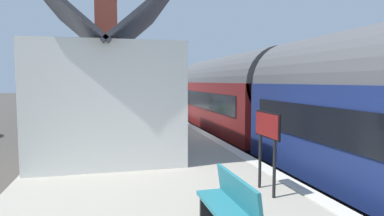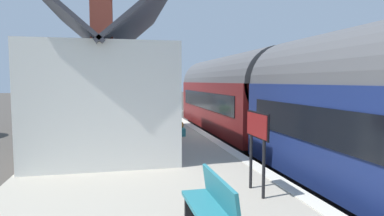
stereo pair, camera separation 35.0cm
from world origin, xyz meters
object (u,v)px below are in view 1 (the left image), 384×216
(station_building, at_px, (109,94))
(bench_near_building, at_px, (136,107))
(planter_by_door, at_px, (180,128))
(lamp_post_platform, at_px, (168,73))
(station_sign_board, at_px, (267,132))
(bench_mid_platform, at_px, (229,206))
(planter_edge_near, at_px, (158,112))
(planter_edge_far, at_px, (148,112))

(station_building, relative_size, bench_near_building, 5.66)
(station_building, height_order, bench_near_building, station_building)
(station_building, xyz_separation_m, bench_near_building, (9.67, -1.59, -1.23))
(planter_by_door, height_order, lamp_post_platform, lamp_post_platform)
(station_sign_board, bearing_deg, bench_mid_platform, 139.80)
(planter_edge_near, distance_m, lamp_post_platform, 2.29)
(planter_edge_far, bearing_deg, station_building, 163.90)
(station_building, bearing_deg, planter_edge_far, -16.10)
(planter_by_door, distance_m, lamp_post_platform, 6.03)
(bench_near_building, bearing_deg, station_sign_board, -174.92)
(bench_near_building, height_order, station_sign_board, station_sign_board)
(planter_edge_near, height_order, station_sign_board, station_sign_board)
(planter_edge_far, xyz_separation_m, station_sign_board, (-13.26, -0.84, 0.79))
(station_building, bearing_deg, lamp_post_platform, -25.53)
(planter_by_door, height_order, planter_edge_near, planter_edge_near)
(lamp_post_platform, bearing_deg, planter_edge_far, 55.08)
(bench_mid_platform, xyz_separation_m, station_sign_board, (1.62, -1.37, 0.71))
(bench_mid_platform, bearing_deg, station_building, 12.07)
(station_building, height_order, planter_edge_far, station_building)
(bench_mid_platform, bearing_deg, planter_edge_near, -4.11)
(bench_mid_platform, distance_m, lamp_post_platform, 14.40)
(bench_mid_platform, xyz_separation_m, bench_near_building, (17.16, 0.01, 0.00))
(station_building, bearing_deg, station_sign_board, -153.12)
(bench_mid_platform, relative_size, planter_edge_far, 2.01)
(station_building, xyz_separation_m, station_sign_board, (-5.87, -2.98, -0.52))
(planter_edge_near, distance_m, station_sign_board, 12.65)
(planter_edge_far, bearing_deg, bench_near_building, 13.40)
(station_building, relative_size, planter_edge_far, 11.44)
(planter_by_door, bearing_deg, station_building, 112.26)
(planter_edge_far, bearing_deg, bench_mid_platform, 177.95)
(planter_edge_far, distance_m, lamp_post_platform, 2.56)
(planter_edge_near, bearing_deg, station_sign_board, -178.41)
(planter_edge_far, bearing_deg, lamp_post_platform, -124.92)
(planter_edge_near, bearing_deg, bench_mid_platform, 175.89)
(station_building, relative_size, planter_by_door, 9.87)
(bench_near_building, bearing_deg, lamp_post_platform, -152.12)
(lamp_post_platform, distance_m, station_sign_board, 12.61)
(planter_by_door, xyz_separation_m, lamp_post_platform, (5.54, -0.44, 2.34))
(planter_by_door, height_order, planter_edge_far, planter_edge_far)
(lamp_post_platform, bearing_deg, station_building, 154.47)
(bench_near_building, distance_m, station_sign_board, 15.61)
(station_building, distance_m, lamp_post_platform, 7.44)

